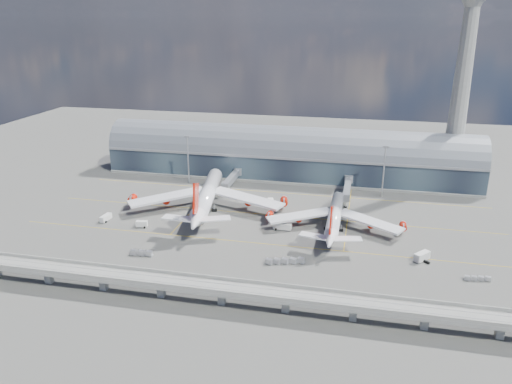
% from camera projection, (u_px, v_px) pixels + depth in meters
% --- Properties ---
extents(ground, '(500.00, 500.00, 0.00)m').
position_uv_depth(ground, '(259.00, 233.00, 205.39)').
color(ground, '#474744').
rests_on(ground, ground).
extents(taxi_lines, '(200.00, 80.12, 0.01)m').
position_uv_depth(taxi_lines, '(269.00, 213.00, 225.73)').
color(taxi_lines, gold).
rests_on(taxi_lines, ground).
extents(terminal, '(200.00, 30.00, 28.00)m').
position_uv_depth(terminal, '(289.00, 156.00, 273.33)').
color(terminal, '#1E2632').
rests_on(terminal, ground).
extents(control_tower, '(19.00, 19.00, 103.00)m').
position_uv_depth(control_tower, '(462.00, 85.00, 247.19)').
color(control_tower, gray).
rests_on(control_tower, ground).
extents(guideway, '(220.00, 8.50, 7.20)m').
position_uv_depth(guideway, '(222.00, 289.00, 153.02)').
color(guideway, gray).
rests_on(guideway, ground).
extents(floodlight_mast_left, '(3.00, 0.70, 25.70)m').
position_uv_depth(floodlight_mast_left, '(188.00, 158.00, 261.56)').
color(floodlight_mast_left, gray).
rests_on(floodlight_mast_left, ground).
extents(floodlight_mast_right, '(3.00, 0.70, 25.70)m').
position_uv_depth(floodlight_mast_right, '(384.00, 170.00, 241.27)').
color(floodlight_mast_right, gray).
rests_on(floodlight_mast_right, ground).
extents(airliner_left, '(73.76, 77.63, 23.72)m').
position_uv_depth(airliner_left, '(207.00, 196.00, 226.98)').
color(airliner_left, white).
rests_on(airliner_left, ground).
extents(airliner_right, '(58.66, 61.28, 19.50)m').
position_uv_depth(airliner_right, '(334.00, 217.00, 207.47)').
color(airliner_right, white).
rests_on(airliner_right, ground).
extents(jet_bridge_left, '(4.40, 28.00, 7.25)m').
position_uv_depth(jet_bridge_left, '(232.00, 178.00, 257.70)').
color(jet_bridge_left, gray).
rests_on(jet_bridge_left, ground).
extents(jet_bridge_right, '(4.40, 32.00, 7.25)m').
position_uv_depth(jet_bridge_right, '(347.00, 187.00, 243.98)').
color(jet_bridge_right, gray).
rests_on(jet_bridge_right, ground).
extents(service_truck_0, '(2.80, 6.64, 2.67)m').
position_uv_depth(service_truck_0, '(106.00, 218.00, 216.74)').
color(service_truck_0, silver).
rests_on(service_truck_0, ground).
extents(service_truck_1, '(5.02, 3.07, 2.71)m').
position_uv_depth(service_truck_1, '(142.00, 224.00, 210.29)').
color(service_truck_1, silver).
rests_on(service_truck_1, ground).
extents(service_truck_2, '(7.81, 2.88, 2.77)m').
position_uv_depth(service_truck_2, '(282.00, 226.00, 207.67)').
color(service_truck_2, silver).
rests_on(service_truck_2, ground).
extents(service_truck_3, '(6.33, 6.77, 3.24)m').
position_uv_depth(service_truck_3, '(422.00, 256.00, 181.39)').
color(service_truck_3, silver).
rests_on(service_truck_3, ground).
extents(service_truck_4, '(3.97, 5.96, 3.17)m').
position_uv_depth(service_truck_4, '(271.00, 203.00, 233.56)').
color(service_truck_4, silver).
rests_on(service_truck_4, ground).
extents(service_truck_5, '(4.59, 6.24, 2.83)m').
position_uv_depth(service_truck_5, '(220.00, 191.00, 248.79)').
color(service_truck_5, silver).
rests_on(service_truck_5, ground).
extents(cargo_train_0, '(8.76, 2.36, 1.94)m').
position_uv_depth(cargo_train_0, '(142.00, 253.00, 185.49)').
color(cargo_train_0, gray).
rests_on(cargo_train_0, ground).
extents(cargo_train_1, '(14.19, 5.71, 1.89)m').
position_uv_depth(cargo_train_1, '(285.00, 261.00, 179.50)').
color(cargo_train_1, gray).
rests_on(cargo_train_1, ground).
extents(cargo_train_2, '(9.01, 2.57, 1.48)m').
position_uv_depth(cargo_train_2, '(478.00, 278.00, 168.06)').
color(cargo_train_2, gray).
rests_on(cargo_train_2, ground).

